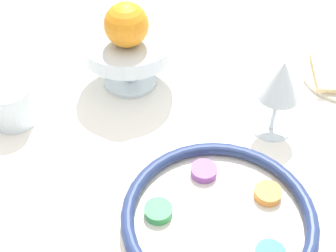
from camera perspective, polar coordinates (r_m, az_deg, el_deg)
seder_plate at (r=0.69m, az=6.20°, el=-11.09°), size 0.28×0.28×0.03m
wine_glass at (r=0.78m, az=13.59°, el=5.15°), size 0.07×0.07×0.15m
fruit_stand at (r=0.88m, az=-4.85°, el=9.45°), size 0.18×0.18×0.10m
orange_fruit at (r=0.83m, az=-5.11°, el=12.19°), size 0.08×0.08×0.08m
cup_mid at (r=0.87m, az=-18.57°, el=2.45°), size 0.08×0.08×0.07m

